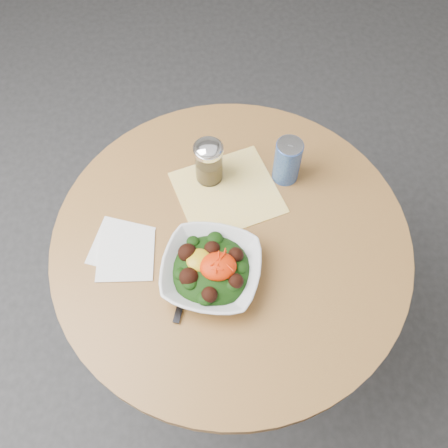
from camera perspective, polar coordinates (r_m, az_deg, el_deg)
name	(u,v)px	position (r m, az deg, el deg)	size (l,w,h in m)	color
ground	(229,331)	(1.94, 0.54, -12.13)	(6.00, 6.00, 0.00)	#2C2B2E
table	(230,271)	(1.42, 0.72, -5.42)	(0.90, 0.90, 0.75)	black
cloth_napkin	(227,192)	(1.31, 0.38, 3.63)	(0.25, 0.23, 0.00)	yellow
paper_napkins	(123,250)	(1.25, -11.44, -2.97)	(0.17, 0.19, 0.00)	white
salad_bowl	(211,270)	(1.17, -1.46, -5.25)	(0.28, 0.28, 0.09)	silver
fork	(189,276)	(1.20, -4.03, -5.89)	(0.09, 0.22, 0.00)	black
spice_shaker	(209,162)	(1.29, -1.75, 7.14)	(0.08, 0.08, 0.14)	silver
beverage_can	(287,161)	(1.30, 7.25, 7.17)	(0.07, 0.07, 0.13)	navy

